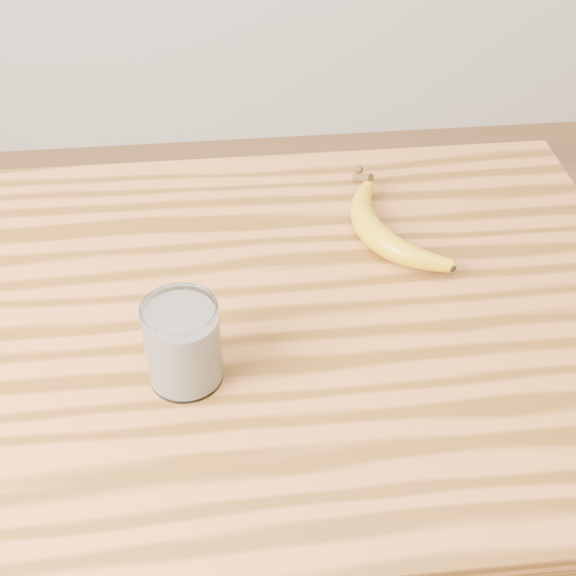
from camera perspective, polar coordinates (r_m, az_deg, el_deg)
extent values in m
cube|color=#B46D31|center=(1.10, -5.02, -2.69)|extent=(1.20, 0.80, 0.04)
cylinder|color=brown|center=(1.74, 13.52, -4.42)|extent=(0.06, 0.06, 0.86)
cylinder|color=white|center=(0.97, -7.49, -3.93)|extent=(0.09, 0.09, 0.11)
torus|color=white|center=(0.93, -7.78, -1.48)|extent=(0.09, 0.09, 0.00)
cylinder|color=white|center=(0.98, -7.46, -4.21)|extent=(0.08, 0.08, 0.10)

